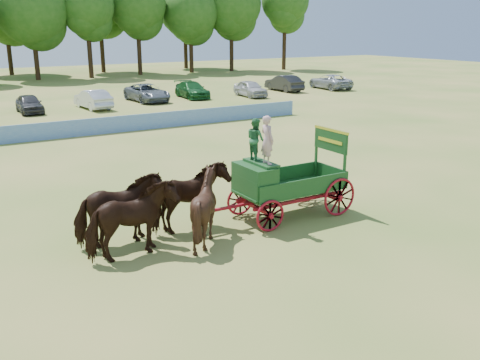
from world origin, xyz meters
The scene contains 8 objects.
ground centered at (0.00, 0.00, 0.00)m, with size 160.00×160.00×0.00m, color #A68A4B.
horse_lead_left centered at (-7.91, -0.91, 1.13)m, with size 1.22×2.68×2.26m, color black.
horse_lead_right centered at (-7.91, 0.19, 1.13)m, with size 1.22×2.68×2.26m, color black.
horse_wheel_left centered at (-5.51, -0.91, 1.13)m, with size 1.83×2.06×2.27m, color black.
horse_wheel_right centered at (-5.51, 0.19, 1.13)m, with size 1.22×2.68×2.26m, color black.
farm_dray centered at (-2.54, -0.34, 1.61)m, with size 6.00×2.00×3.78m.
sponsor_banner centered at (-1.00, 18.00, 0.53)m, with size 26.00×0.08×1.05m, color blue.
parked_cars centered at (2.06, 30.12, 0.76)m, with size 54.48×7.15×1.64m.
Camera 1 is at (-12.80, -14.97, 6.58)m, focal length 40.00 mm.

